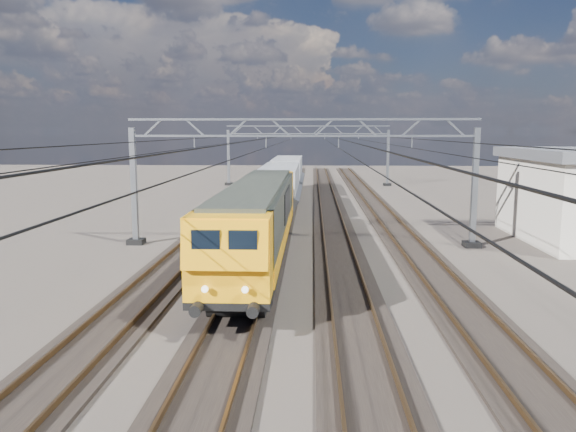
{
  "coord_description": "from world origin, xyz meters",
  "views": [
    {
      "loc": [
        0.57,
        -27.16,
        6.37
      ],
      "look_at": [
        -0.58,
        -0.76,
        2.4
      ],
      "focal_mm": 35.0,
      "sensor_mm": 36.0,
      "label": 1
    }
  ],
  "objects_px": {
    "catenary_gantry_far": "(308,153)",
    "catenary_gantry_mid": "(302,177)",
    "locomotive": "(258,218)",
    "hopper_wagon_lead": "(280,185)",
    "hopper_wagon_mid": "(288,172)"
  },
  "relations": [
    {
      "from": "catenary_gantry_far",
      "to": "hopper_wagon_lead",
      "type": "bearing_deg",
      "value": -94.92
    },
    {
      "from": "catenary_gantry_far",
      "to": "locomotive",
      "type": "relative_size",
      "value": 0.94
    },
    {
      "from": "catenary_gantry_mid",
      "to": "locomotive",
      "type": "bearing_deg",
      "value": -112.04
    },
    {
      "from": "catenary_gantry_far",
      "to": "locomotive",
      "type": "distance_m",
      "value": 41.02
    },
    {
      "from": "locomotive",
      "to": "hopper_wagon_lead",
      "type": "height_order",
      "value": "locomotive"
    },
    {
      "from": "hopper_wagon_lead",
      "to": "hopper_wagon_mid",
      "type": "distance_m",
      "value": 14.2
    },
    {
      "from": "locomotive",
      "to": "hopper_wagon_mid",
      "type": "xyz_separation_m",
      "value": [
        -0.0,
        31.9,
        -0.09
      ]
    },
    {
      "from": "hopper_wagon_lead",
      "to": "catenary_gantry_far",
      "type": "bearing_deg",
      "value": 85.08
    },
    {
      "from": "hopper_wagon_lead",
      "to": "locomotive",
      "type": "bearing_deg",
      "value": -90.0
    },
    {
      "from": "catenary_gantry_far",
      "to": "locomotive",
      "type": "height_order",
      "value": "catenary_gantry_far"
    },
    {
      "from": "catenary_gantry_mid",
      "to": "locomotive",
      "type": "xyz_separation_m",
      "value": [
        -2.0,
        -4.94,
        -1.58
      ]
    },
    {
      "from": "locomotive",
      "to": "hopper_wagon_mid",
      "type": "distance_m",
      "value": 31.9
    },
    {
      "from": "hopper_wagon_lead",
      "to": "hopper_wagon_mid",
      "type": "xyz_separation_m",
      "value": [
        0.0,
        14.2,
        0.0
      ]
    },
    {
      "from": "catenary_gantry_far",
      "to": "catenary_gantry_mid",
      "type": "bearing_deg",
      "value": -90.0
    },
    {
      "from": "catenary_gantry_mid",
      "to": "hopper_wagon_lead",
      "type": "xyz_separation_m",
      "value": [
        -2.0,
        12.75,
        -1.67
      ]
    }
  ]
}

